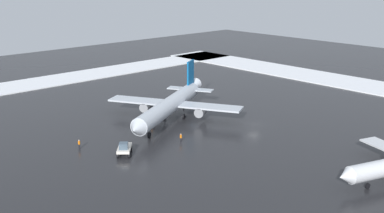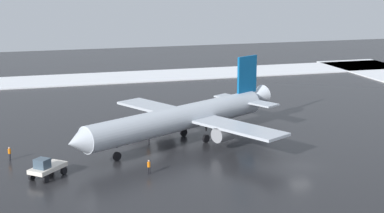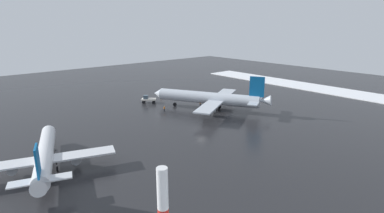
{
  "view_description": "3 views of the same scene",
  "coord_description": "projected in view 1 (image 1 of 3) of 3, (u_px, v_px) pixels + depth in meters",
  "views": [
    {
      "loc": [
        -61.32,
        75.05,
        31.02
      ],
      "look_at": [
        7.03,
        11.24,
        4.62
      ],
      "focal_mm": 45.0,
      "sensor_mm": 36.0,
      "label": 1
    },
    {
      "loc": [
        -61.86,
        31.67,
        23.07
      ],
      "look_at": [
        12.33,
        10.35,
        5.4
      ],
      "focal_mm": 55.0,
      "sensor_mm": 36.0,
      "label": 2
    },
    {
      "loc": [
        -46.51,
        -49.93,
        24.87
      ],
      "look_at": [
        6.31,
        10.75,
        2.44
      ],
      "focal_mm": 28.0,
      "sensor_mm": 36.0,
      "label": 3
    }
  ],
  "objects": [
    {
      "name": "ground_crew_mid_apron",
      "position": [
        152.0,
        121.0,
        100.09
      ],
      "size": [
        0.36,
        0.36,
        1.71
      ],
      "rotation": [
        0.0,
        0.0,
        4.37
      ],
      "color": "black",
      "rests_on": "ground_plane"
    },
    {
      "name": "pushback_tug",
      "position": [
        124.0,
        148.0,
        83.74
      ],
      "size": [
        4.89,
        4.71,
        2.5
      ],
      "rotation": [
        0.0,
        0.0,
        2.41
      ],
      "color": "silver",
      "rests_on": "ground_plane"
    },
    {
      "name": "ground_crew_by_nose_gear",
      "position": [
        79.0,
        144.0,
        86.77
      ],
      "size": [
        0.36,
        0.36,
        1.71
      ],
      "rotation": [
        0.0,
        0.0,
        5.19
      ],
      "color": "black",
      "rests_on": "ground_plane"
    },
    {
      "name": "snow_bank_right",
      "position": [
        86.0,
        75.0,
        147.95
      ],
      "size": [
        14.0,
        116.0,
        0.25
      ],
      "primitive_type": "cube",
      "color": "white",
      "rests_on": "ground_plane"
    },
    {
      "name": "snow_bank_far",
      "position": [
        370.0,
        86.0,
        133.66
      ],
      "size": [
        152.0,
        16.0,
        0.25
      ],
      "primitive_type": "cube",
      "color": "white",
      "rests_on": "ground_plane"
    },
    {
      "name": "ground_crew_near_tug",
      "position": [
        181.0,
        137.0,
        90.09
      ],
      "size": [
        0.36,
        0.36,
        1.71
      ],
      "rotation": [
        0.0,
        0.0,
        0.13
      ],
      "color": "black",
      "rests_on": "ground_plane"
    },
    {
      "name": "airplane_parked_starboard",
      "position": [
        170.0,
        105.0,
        102.34
      ],
      "size": [
        28.39,
        33.26,
        10.77
      ],
      "rotation": [
        0.0,
        0.0,
        2.07
      ],
      "color": "silver",
      "rests_on": "ground_plane"
    },
    {
      "name": "ground_plane",
      "position": [
        254.0,
        124.0,
        100.85
      ],
      "size": [
        240.0,
        240.0,
        0.0
      ],
      "primitive_type": "plane",
      "color": "#232326"
    }
  ]
}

